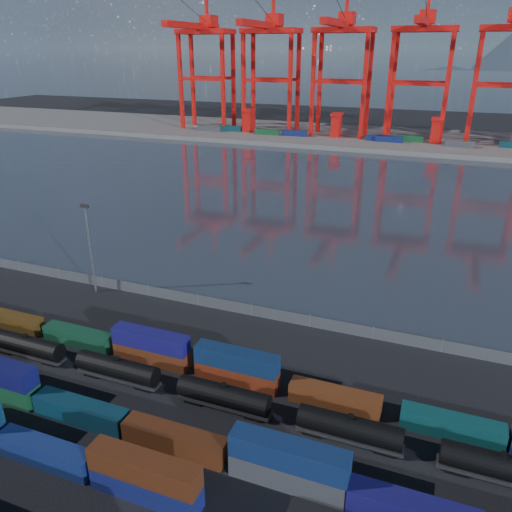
% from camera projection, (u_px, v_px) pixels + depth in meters
% --- Properties ---
extents(ground, '(700.00, 700.00, 0.00)m').
position_uv_depth(ground, '(165.00, 424.00, 59.20)').
color(ground, black).
rests_on(ground, ground).
extents(harbor_water, '(700.00, 700.00, 0.00)m').
position_uv_depth(harbor_water, '(346.00, 197.00, 149.53)').
color(harbor_water, '#282F39').
rests_on(harbor_water, ground).
extents(far_quay, '(700.00, 70.00, 2.00)m').
position_uv_depth(far_quay, '(391.00, 139.00, 239.48)').
color(far_quay, '#514F4C').
rests_on(far_quay, ground).
extents(container_row_south, '(139.94, 2.38, 5.08)m').
position_uv_depth(container_row_south, '(61.00, 453.00, 52.33)').
color(container_row_south, '#373A3B').
rests_on(container_row_south, ground).
extents(container_row_mid, '(141.28, 2.49, 5.30)m').
position_uv_depth(container_row_mid, '(70.00, 405.00, 59.54)').
color(container_row_mid, '#494C4E').
rests_on(container_row_mid, ground).
extents(container_row_north, '(140.82, 2.32, 4.95)m').
position_uv_depth(container_row_north, '(200.00, 363.00, 67.79)').
color(container_row_north, '#111557').
rests_on(container_row_north, ground).
extents(tanker_string, '(120.69, 2.62, 3.75)m').
position_uv_depth(tanker_string, '(169.00, 382.00, 63.63)').
color(tanker_string, black).
rests_on(tanker_string, ground).
extents(waterfront_fence, '(160.12, 0.12, 2.20)m').
position_uv_depth(waterfront_fence, '(252.00, 310.00, 82.90)').
color(waterfront_fence, '#595B5E').
rests_on(waterfront_fence, ground).
extents(yard_light_mast, '(1.60, 0.40, 16.60)m').
position_uv_depth(yard_light_mast, '(90.00, 244.00, 88.00)').
color(yard_light_mast, slate).
rests_on(yard_light_mast, ground).
extents(gantry_cranes, '(202.17, 52.17, 70.64)m').
position_uv_depth(gantry_cranes, '(382.00, 43.00, 219.77)').
color(gantry_cranes, red).
rests_on(gantry_cranes, ground).
extents(quay_containers, '(172.58, 10.99, 2.60)m').
position_uv_depth(quay_containers, '(363.00, 137.00, 229.75)').
color(quay_containers, navy).
rests_on(quay_containers, far_quay).
extents(straddle_carriers, '(140.00, 7.00, 11.10)m').
position_uv_depth(straddle_carriers, '(385.00, 127.00, 229.08)').
color(straddle_carriers, red).
rests_on(straddle_carriers, far_quay).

